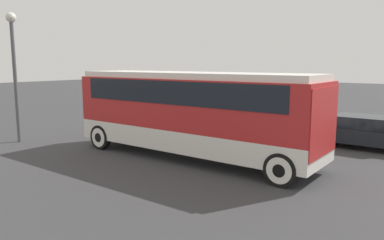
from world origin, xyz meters
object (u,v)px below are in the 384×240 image
(tour_bus, at_px, (194,107))
(lamp_post, at_px, (14,58))
(parked_car_mid, at_px, (367,132))
(parked_car_near, at_px, (269,124))
(parked_car_far, at_px, (243,114))

(tour_bus, height_order, lamp_post, lamp_post)
(parked_car_mid, height_order, lamp_post, lamp_post)
(tour_bus, relative_size, parked_car_near, 2.27)
(tour_bus, distance_m, lamp_post, 8.71)
(parked_car_far, distance_m, lamp_post, 11.98)
(parked_car_near, bearing_deg, tour_bus, -98.46)
(parked_car_near, height_order, parked_car_mid, parked_car_near)
(parked_car_near, height_order, lamp_post, lamp_post)
(tour_bus, bearing_deg, parked_car_mid, 50.34)
(parked_car_near, distance_m, parked_car_far, 3.76)
(tour_bus, height_order, parked_car_far, tour_bus)
(parked_car_mid, bearing_deg, parked_car_far, 166.54)
(tour_bus, xyz_separation_m, parked_car_near, (0.73, 4.89, -1.20))
(parked_car_far, height_order, lamp_post, lamp_post)
(tour_bus, bearing_deg, lamp_post, -163.45)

